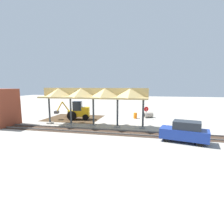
# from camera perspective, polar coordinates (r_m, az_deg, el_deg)

# --- Properties ---
(ground_plane) EXTENTS (120.00, 120.00, 0.00)m
(ground_plane) POSITION_cam_1_polar(r_m,az_deg,el_deg) (26.49, 3.97, -2.68)
(ground_plane) COLOR #9E998E
(dirt_work_zone) EXTENTS (8.43, 7.00, 0.01)m
(dirt_work_zone) POSITION_cam_1_polar(r_m,az_deg,el_deg) (28.71, -12.26, -1.96)
(dirt_work_zone) COLOR #42301E
(dirt_work_zone) RESTS_ON ground
(platform_canopy) EXTENTS (13.77, 3.20, 4.90)m
(platform_canopy) POSITION_cam_1_polar(r_m,az_deg,el_deg) (22.29, -6.19, 5.92)
(platform_canopy) COLOR #9E998E
(platform_canopy) RESTS_ON ground
(rail_tracks) EXTENTS (60.00, 2.58, 0.15)m
(rail_tracks) POSITION_cam_1_polar(r_m,az_deg,el_deg) (19.65, 0.85, -6.60)
(rail_tracks) COLOR slate
(rail_tracks) RESTS_ON ground
(stop_sign) EXTENTS (0.68, 0.39, 2.00)m
(stop_sign) POSITION_cam_1_polar(r_m,az_deg,el_deg) (27.24, 11.11, 0.53)
(stop_sign) COLOR gray
(stop_sign) RESTS_ON ground
(backhoe) EXTENTS (5.44, 2.31, 2.82)m
(backhoe) POSITION_cam_1_polar(r_m,az_deg,el_deg) (27.30, -11.06, 0.20)
(backhoe) COLOR #EAB214
(backhoe) RESTS_ON ground
(dirt_mound) EXTENTS (4.04, 4.04, 1.85)m
(dirt_mound) POSITION_cam_1_polar(r_m,az_deg,el_deg) (29.96, -13.72, -1.58)
(dirt_mound) COLOR #42301E
(dirt_mound) RESTS_ON ground
(concrete_pipe) EXTENTS (1.64, 1.43, 0.92)m
(concrete_pipe) POSITION_cam_1_polar(r_m,az_deg,el_deg) (29.06, 11.77, -0.90)
(concrete_pipe) COLOR #9E9384
(concrete_pipe) RESTS_ON ground
(distant_parked_car) EXTENTS (4.49, 2.69, 1.98)m
(distant_parked_car) POSITION_cam_1_polar(r_m,az_deg,el_deg) (17.52, 22.63, -5.96)
(distant_parked_car) COLOR navy
(distant_parked_car) RESTS_ON ground
(traffic_barrel) EXTENTS (0.56, 0.56, 0.90)m
(traffic_barrel) POSITION_cam_1_polar(r_m,az_deg,el_deg) (27.97, 7.61, -1.19)
(traffic_barrel) COLOR orange
(traffic_barrel) RESTS_ON ground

